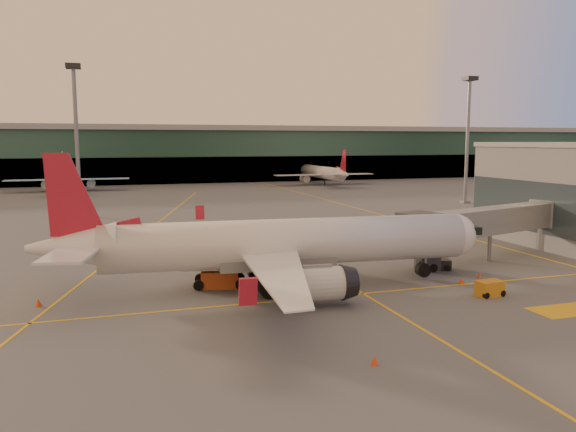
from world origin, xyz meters
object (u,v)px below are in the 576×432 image
object	(u,v)px
main_airplane	(274,245)
gpu_cart	(490,289)
catering_truck	(217,258)
pushback_tug	(433,263)

from	to	relation	value
main_airplane	gpu_cart	distance (m)	18.37
gpu_cart	catering_truck	bearing A→B (deg)	148.76
gpu_cart	pushback_tug	bearing A→B (deg)	79.18
pushback_tug	gpu_cart	bearing A→B (deg)	-78.56
catering_truck	pushback_tug	distance (m)	21.87
main_airplane	pushback_tug	xyz separation A→B (m)	(17.20, 2.13, -3.17)
catering_truck	gpu_cart	size ratio (longest dim) A/B	2.64
catering_truck	gpu_cart	world-z (taller)	catering_truck
catering_truck	pushback_tug	xyz separation A→B (m)	(21.79, -0.03, -1.88)
main_airplane	pushback_tug	world-z (taller)	main_airplane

